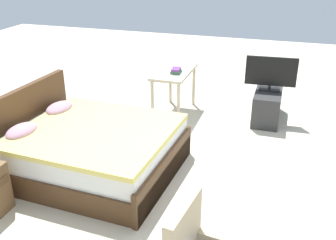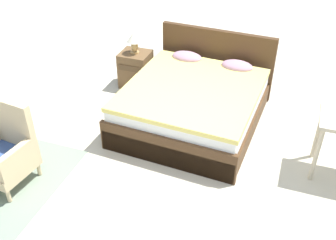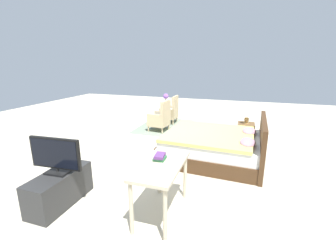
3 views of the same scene
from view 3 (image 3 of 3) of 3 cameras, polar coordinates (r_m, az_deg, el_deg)
name	(u,v)px [view 3 (image 3 of 3)]	position (r m, az deg, el deg)	size (l,w,h in m)	color
ground_plane	(164,153)	(5.21, -1.00, -8.27)	(16.00, 16.00, 0.00)	beige
floor_rug	(164,126)	(7.29, -1.02, -1.57)	(2.10, 1.50, 0.01)	gray
bed	(215,146)	(4.87, 11.83, -6.48)	(1.79, 2.07, 0.96)	#472D19
armchair_by_window_left	(170,112)	(7.62, 0.57, 2.09)	(0.54, 0.54, 0.92)	#CCB284
armchair_by_window_right	(160,118)	(6.72, -1.92, 0.39)	(0.60, 0.60, 0.92)	#CCB284
side_table	(166,115)	(7.17, -0.54, 1.22)	(0.40, 0.40, 0.59)	beige
flower_vase	(166,99)	(7.07, -0.55, 5.27)	(0.17, 0.17, 0.48)	silver
nightstand	(245,134)	(5.93, 19.02, -3.40)	(0.44, 0.41, 0.55)	brown
table_lamp	(247,115)	(5.81, 19.42, 1.20)	(0.22, 0.22, 0.33)	tan
tv_stand	(60,188)	(3.74, -25.74, -15.35)	(0.96, 0.40, 0.48)	#2D2D2D
tv_flatscreen	(55,155)	(3.52, -26.68, -8.00)	(0.22, 0.77, 0.53)	black
vanity_desk	(161,172)	(3.01, -1.70, -12.99)	(1.04, 0.52, 0.74)	beige
book_stack	(160,157)	(3.07, -2.10, -9.35)	(0.22, 0.15, 0.08)	#337A47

